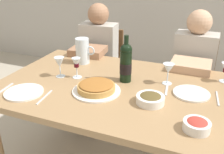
# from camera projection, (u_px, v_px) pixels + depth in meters

# --- Properties ---
(dining_table) EXTENTS (1.50, 1.00, 0.76)m
(dining_table) POSITION_uv_depth(u_px,v_px,m) (113.00, 97.00, 1.68)
(dining_table) COLOR #9E7A51
(dining_table) RESTS_ON ground
(wine_bottle) EXTENTS (0.08, 0.08, 0.32)m
(wine_bottle) POSITION_uv_depth(u_px,v_px,m) (126.00, 63.00, 1.64)
(wine_bottle) COLOR black
(wine_bottle) RESTS_ON dining_table
(water_pitcher) EXTENTS (0.16, 0.11, 0.20)m
(water_pitcher) POSITION_uv_depth(u_px,v_px,m) (83.00, 52.00, 1.97)
(water_pitcher) COLOR silver
(water_pitcher) RESTS_ON dining_table
(baked_tart) EXTENTS (0.30, 0.30, 0.06)m
(baked_tart) POSITION_uv_depth(u_px,v_px,m) (96.00, 87.00, 1.54)
(baked_tart) COLOR white
(baked_tart) RESTS_ON dining_table
(salad_bowl) EXTENTS (0.13, 0.13, 0.06)m
(salad_bowl) POSITION_uv_depth(u_px,v_px,m) (197.00, 125.00, 1.18)
(salad_bowl) COLOR white
(salad_bowl) RESTS_ON dining_table
(olive_bowl) EXTENTS (0.16, 0.16, 0.06)m
(olive_bowl) POSITION_uv_depth(u_px,v_px,m) (150.00, 99.00, 1.41)
(olive_bowl) COLOR white
(olive_bowl) RESTS_ON dining_table
(wine_glass_right_diner) EXTENTS (0.07, 0.07, 0.14)m
(wine_glass_right_diner) POSITION_uv_depth(u_px,v_px,m) (60.00, 63.00, 1.72)
(wine_glass_right_diner) COLOR silver
(wine_glass_right_diner) RESTS_ON dining_table
(wine_glass_centre) EXTENTS (0.07, 0.07, 0.14)m
(wine_glass_centre) POSITION_uv_depth(u_px,v_px,m) (168.00, 69.00, 1.62)
(wine_glass_centre) COLOR silver
(wine_glass_centre) RESTS_ON dining_table
(wine_glass_spare) EXTENTS (0.06, 0.06, 0.14)m
(wine_glass_spare) POSITION_uv_depth(u_px,v_px,m) (76.00, 64.00, 1.70)
(wine_glass_spare) COLOR silver
(wine_glass_spare) RESTS_ON dining_table
(dinner_plate_left_setting) EXTENTS (0.22, 0.22, 0.01)m
(dinner_plate_left_setting) POSITION_uv_depth(u_px,v_px,m) (191.00, 93.00, 1.52)
(dinner_plate_left_setting) COLOR white
(dinner_plate_left_setting) RESTS_ON dining_table
(dinner_plate_right_setting) EXTENTS (0.24, 0.24, 0.01)m
(dinner_plate_right_setting) POSITION_uv_depth(u_px,v_px,m) (24.00, 92.00, 1.53)
(dinner_plate_right_setting) COLOR white
(dinner_plate_right_setting) RESTS_ON dining_table
(fork_left_setting) EXTENTS (0.03, 0.16, 0.00)m
(fork_left_setting) POSITION_uv_depth(u_px,v_px,m) (167.00, 90.00, 1.57)
(fork_left_setting) COLOR silver
(fork_left_setting) RESTS_ON dining_table
(knife_left_setting) EXTENTS (0.03, 0.18, 0.00)m
(knife_left_setting) POSITION_uv_depth(u_px,v_px,m) (218.00, 98.00, 1.47)
(knife_left_setting) COLOR silver
(knife_left_setting) RESTS_ON dining_table
(knife_right_setting) EXTENTS (0.03, 0.18, 0.00)m
(knife_right_setting) POSITION_uv_depth(u_px,v_px,m) (44.00, 97.00, 1.48)
(knife_right_setting) COLOR silver
(knife_right_setting) RESTS_ON dining_table
(spoon_right_setting) EXTENTS (0.03, 0.16, 0.00)m
(spoon_right_setting) POSITION_uv_depth(u_px,v_px,m) (5.00, 89.00, 1.59)
(spoon_right_setting) COLOR silver
(spoon_right_setting) RESTS_ON dining_table
(chair_left) EXTENTS (0.43, 0.43, 0.87)m
(chair_left) POSITION_uv_depth(u_px,v_px,m) (104.00, 66.00, 2.66)
(chair_left) COLOR brown
(chair_left) RESTS_ON ground
(diner_left) EXTENTS (0.36, 0.52, 1.16)m
(diner_left) POSITION_uv_depth(u_px,v_px,m) (95.00, 63.00, 2.40)
(diner_left) COLOR #B7B2A8
(diner_left) RESTS_ON ground
(chair_right) EXTENTS (0.41, 0.41, 0.87)m
(chair_right) POSITION_uv_depth(u_px,v_px,m) (192.00, 80.00, 2.33)
(chair_right) COLOR brown
(chair_right) RESTS_ON ground
(diner_right) EXTENTS (0.34, 0.51, 1.16)m
(diner_right) POSITION_uv_depth(u_px,v_px,m) (190.00, 78.00, 2.08)
(diner_right) COLOR #B7B2A8
(diner_right) RESTS_ON ground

